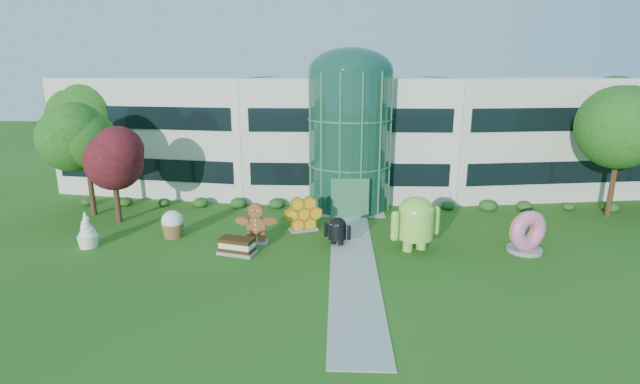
# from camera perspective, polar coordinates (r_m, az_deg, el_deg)

# --- Properties ---
(ground) EXTENTS (140.00, 140.00, 0.00)m
(ground) POSITION_cam_1_polar(r_m,az_deg,el_deg) (23.73, 4.17, -9.84)
(ground) COLOR #215114
(ground) RESTS_ON ground
(building) EXTENTS (46.00, 15.00, 9.30)m
(building) POSITION_cam_1_polar(r_m,az_deg,el_deg) (39.93, 3.46, 7.21)
(building) COLOR beige
(building) RESTS_ON ground
(atrium) EXTENTS (6.00, 6.00, 9.80)m
(atrium) POSITION_cam_1_polar(r_m,az_deg,el_deg) (33.95, 3.67, 6.30)
(atrium) COLOR #194738
(atrium) RESTS_ON ground
(walkway) EXTENTS (2.40, 20.00, 0.04)m
(walkway) POSITION_cam_1_polar(r_m,az_deg,el_deg) (25.56, 4.02, -7.94)
(walkway) COLOR #9E9E93
(walkway) RESTS_ON ground
(tree_red) EXTENTS (4.00, 4.00, 6.00)m
(tree_red) POSITION_cam_1_polar(r_m,az_deg,el_deg) (33.26, -23.96, 1.55)
(tree_red) COLOR #3F0C14
(tree_red) RESTS_ON ground
(trees_backdrop) EXTENTS (52.00, 8.00, 8.40)m
(trees_backdrop) POSITION_cam_1_polar(r_m,az_deg,el_deg) (35.05, 3.61, 5.41)
(trees_backdrop) COLOR #1A4D13
(trees_backdrop) RESTS_ON ground
(android_green) EXTENTS (3.81, 3.25, 3.65)m
(android_green) POSITION_cam_1_polar(r_m,az_deg,el_deg) (26.41, 11.72, -3.28)
(android_green) COLOR #88D343
(android_green) RESTS_ON ground
(android_black) EXTENTS (2.01, 1.67, 1.95)m
(android_black) POSITION_cam_1_polar(r_m,az_deg,el_deg) (26.87, 2.14, -4.57)
(android_black) COLOR black
(android_black) RESTS_ON ground
(donut) EXTENTS (2.62, 1.99, 2.45)m
(donut) POSITION_cam_1_polar(r_m,az_deg,el_deg) (28.24, 24.07, -4.39)
(donut) COLOR #E75896
(donut) RESTS_ON ground
(gingerbread) EXTENTS (2.66, 1.03, 2.46)m
(gingerbread) POSITION_cam_1_polar(r_m,az_deg,el_deg) (27.32, -7.88, -3.82)
(gingerbread) COLOR brown
(gingerbread) RESTS_ON ground
(ice_cream_sandwich) EXTENTS (2.27, 1.55, 0.92)m
(ice_cream_sandwich) POSITION_cam_1_polar(r_m,az_deg,el_deg) (26.16, -10.18, -6.56)
(ice_cream_sandwich) COLOR black
(ice_cream_sandwich) RESTS_ON ground
(honeycomb) EXTENTS (2.72, 1.77, 2.02)m
(honeycomb) POSITION_cam_1_polar(r_m,az_deg,el_deg) (29.26, -2.06, -2.88)
(honeycomb) COLOR #F9A418
(honeycomb) RESTS_ON ground
(froyo) EXTENTS (1.23, 1.23, 2.10)m
(froyo) POSITION_cam_1_polar(r_m,az_deg,el_deg) (29.70, -26.78, -4.16)
(froyo) COLOR white
(froyo) RESTS_ON ground
(cupcake) EXTENTS (1.48, 1.48, 1.69)m
(cupcake) POSITION_cam_1_polar(r_m,az_deg,el_deg) (29.55, -17.67, -3.75)
(cupcake) COLOR white
(cupcake) RESTS_ON ground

